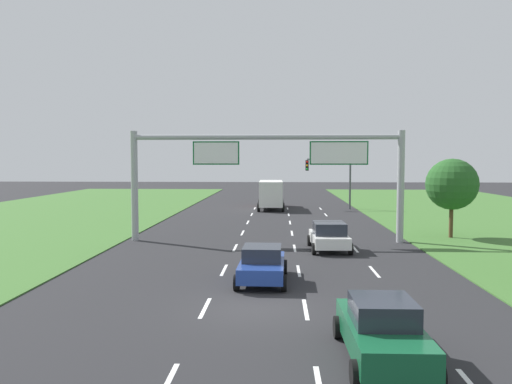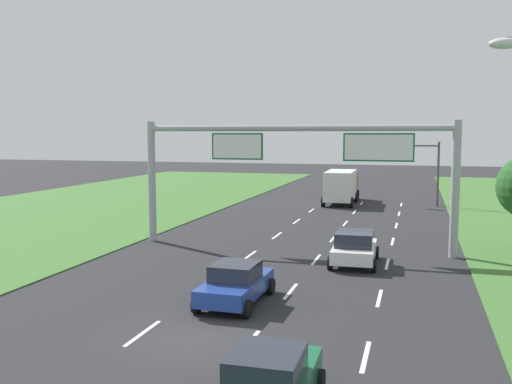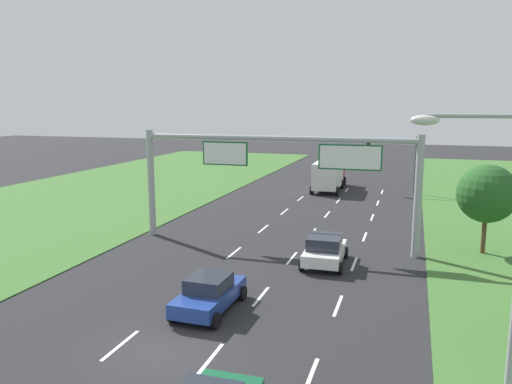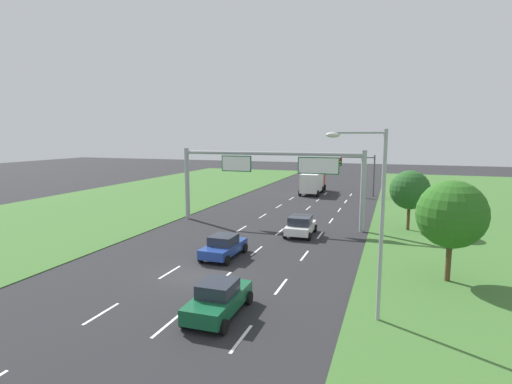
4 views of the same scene
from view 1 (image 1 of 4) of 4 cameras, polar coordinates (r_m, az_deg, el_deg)
The scene contains 11 objects.
ground_plane at distance 17.80m, azimuth -0.10°, elevation -13.18°, with size 200.00×200.00×0.00m, color #262628.
lane_dashes_inner_left at distance 26.65m, azimuth -2.97°, elevation -7.49°, with size 0.14×56.40×0.01m.
lane_dashes_inner_right at distance 26.54m, azimuth 4.64°, elevation -7.54°, with size 0.14×56.40×0.01m.
lane_dashes_slip at distance 26.89m, azimuth 12.18°, elevation -7.47°, with size 0.14×56.40×0.01m.
car_near_red at distance 13.67m, azimuth 14.21°, elevation -15.06°, with size 2.11×4.29×1.63m.
car_lead_silver at distance 21.35m, azimuth 0.72°, elevation -8.21°, with size 2.17×4.19×1.53m.
car_mid_lane at distance 28.98m, azimuth 8.35°, elevation -4.98°, with size 2.31×4.06×1.61m.
box_truck at distance 52.78m, azimuth 1.71°, elevation -0.15°, with size 2.78×7.87×2.99m.
sign_gantry at distance 31.38m, azimuth 1.59°, elevation 3.20°, with size 17.24×0.44×7.00m.
traffic_light_mast at distance 52.78m, azimuth 8.63°, elevation 2.22°, with size 4.76×0.49×5.60m.
roadside_tree_mid at distance 35.13m, azimuth 21.49°, elevation 0.82°, with size 3.36×3.36×5.26m.
Camera 1 is at (0.81, -17.02, 5.16)m, focal length 35.00 mm.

